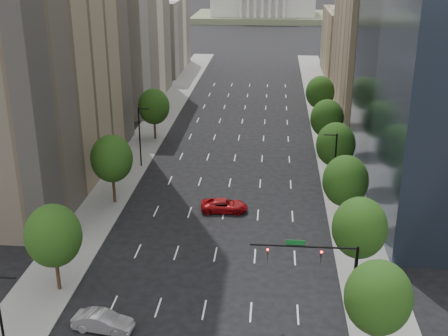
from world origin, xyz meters
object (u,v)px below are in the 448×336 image
(capitol, at_px, (263,0))
(car_red_far, at_px, (224,205))
(traffic_signal, at_px, (327,264))
(car_silver, at_px, (103,322))

(capitol, relative_size, car_red_far, 10.53)
(traffic_signal, xyz_separation_m, car_silver, (-18.67, -3.64, -4.33))
(car_silver, bearing_deg, traffic_signal, -71.08)
(car_silver, relative_size, car_red_far, 0.90)
(capitol, xyz_separation_m, car_red_far, (0.02, -199.01, -7.79))
(car_red_far, bearing_deg, capitol, -3.02)
(traffic_signal, height_order, car_red_far, traffic_signal)
(capitol, height_order, car_silver, capitol)
(capitol, bearing_deg, car_red_far, -90.00)
(capitol, relative_size, car_silver, 11.72)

